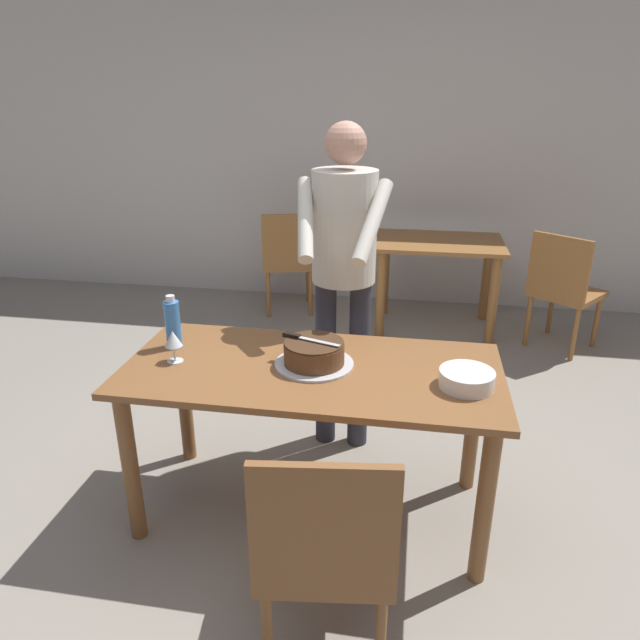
% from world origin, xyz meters
% --- Properties ---
extents(ground_plane, '(14.00, 14.00, 0.00)m').
position_xyz_m(ground_plane, '(0.00, 0.00, 0.00)').
color(ground_plane, gray).
extents(back_wall, '(10.00, 0.12, 2.70)m').
position_xyz_m(back_wall, '(0.00, 3.07, 1.35)').
color(back_wall, silver).
rests_on(back_wall, ground_plane).
extents(main_dining_table, '(1.61, 0.75, 0.75)m').
position_xyz_m(main_dining_table, '(0.00, 0.00, 0.63)').
color(main_dining_table, brown).
rests_on(main_dining_table, ground_plane).
extents(cake_on_platter, '(0.34, 0.34, 0.11)m').
position_xyz_m(cake_on_platter, '(0.01, 0.02, 0.80)').
color(cake_on_platter, silver).
rests_on(cake_on_platter, main_dining_table).
extents(cake_knife, '(0.26, 0.11, 0.02)m').
position_xyz_m(cake_knife, '(-0.06, 0.04, 0.87)').
color(cake_knife, silver).
rests_on(cake_knife, cake_on_platter).
extents(plate_stack, '(0.22, 0.22, 0.07)m').
position_xyz_m(plate_stack, '(0.64, -0.07, 0.79)').
color(plate_stack, white).
rests_on(plate_stack, main_dining_table).
extents(wine_glass_near, '(0.08, 0.08, 0.14)m').
position_xyz_m(wine_glass_near, '(-0.60, -0.05, 0.85)').
color(wine_glass_near, silver).
rests_on(wine_glass_near, main_dining_table).
extents(water_bottle, '(0.07, 0.07, 0.25)m').
position_xyz_m(water_bottle, '(-0.66, 0.10, 0.86)').
color(water_bottle, '#387AC6').
rests_on(water_bottle, main_dining_table).
extents(person_cutting_cake, '(0.47, 0.55, 1.72)m').
position_xyz_m(person_cutting_cake, '(0.06, 0.59, 1.08)').
color(person_cutting_cake, '#2D2D38').
rests_on(person_cutting_cake, ground_plane).
extents(chair_near_side, '(0.49, 0.49, 0.90)m').
position_xyz_m(chair_near_side, '(0.18, -0.75, 0.49)').
color(chair_near_side, brown).
rests_on(chair_near_side, ground_plane).
extents(background_table, '(1.00, 0.70, 0.74)m').
position_xyz_m(background_table, '(0.58, 2.37, 0.58)').
color(background_table, '#9E6633').
rests_on(background_table, ground_plane).
extents(background_chair_0, '(0.54, 0.54, 0.90)m').
position_xyz_m(background_chair_0, '(-0.67, 2.53, 0.49)').
color(background_chair_0, '#9E6633').
rests_on(background_chair_0, ground_plane).
extents(background_chair_1, '(0.62, 0.62, 0.90)m').
position_xyz_m(background_chair_1, '(1.50, 2.10, 0.49)').
color(background_chair_1, '#9E6633').
rests_on(background_chair_1, ground_plane).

